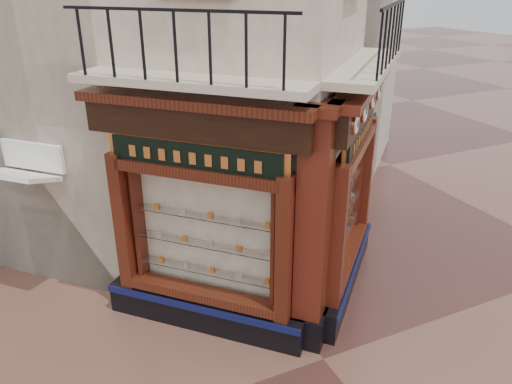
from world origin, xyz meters
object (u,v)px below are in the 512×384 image
awning (41,294)px  clock_b (364,110)px  clock_c (372,98)px  clock_a (355,123)px  clock_d (379,88)px  signboard_left (195,157)px  corner_pilaster (313,236)px  signboard_right (360,132)px

awning → clock_b: bearing=-162.3°
clock_b → clock_c: bearing=-0.0°
clock_a → clock_d: size_ratio=0.81×
clock_d → signboard_left: bearing=146.0°
corner_pilaster → clock_a: size_ratio=12.19×
clock_b → clock_d: 1.66m
corner_pilaster → clock_c: (1.79, 1.19, 1.67)m
clock_a → awning: bearing=99.7°
corner_pilaster → signboard_left: size_ratio=1.87×
signboard_left → clock_b: bearing=-144.1°
clock_b → signboard_left: size_ratio=0.19×
clock_c → awning: size_ratio=0.29×
corner_pilaster → signboard_right: corner_pilaster is taller
signboard_right → signboard_left: bearing=135.0°
clock_b → awning: bearing=107.7°
clock_b → signboard_right: (0.27, 0.42, -0.52)m
clock_a → clock_d: 2.47m
clock_b → awning: (-5.13, 2.65, -3.62)m
clock_d → signboard_right: size_ratio=0.21×
corner_pilaster → signboard_left: corner_pilaster is taller
clock_a → clock_d: bearing=0.0°
awning → signboard_left: size_ratio=0.61×
clock_c → signboard_left: clock_c is taller
clock_d → clock_c: bearing=-180.0°
corner_pilaster → clock_c: corner_pilaster is taller
clock_c → clock_a: bearing=-180.0°
clock_b → signboard_right: clock_b is taller
corner_pilaster → signboard_left: bearing=100.2°
corner_pilaster → signboard_right: 2.12m
clock_a → clock_c: clock_c is taller
corner_pilaster → awning: 5.46m
clock_b → signboard_left: bearing=125.9°
clock_a → clock_d: (1.75, 1.75, -0.00)m
corner_pilaster → clock_d: (2.36, 1.76, 1.67)m
clock_b → clock_c: 0.85m
clock_d → clock_b: bearing=-180.0°
clock_a → clock_b: 0.82m
corner_pilaster → clock_a: corner_pilaster is taller
signboard_left → signboard_right: bearing=-135.0°
corner_pilaster → signboard_right: bearing=-10.2°
corner_pilaster → signboard_right: size_ratio=2.07×
clock_c → signboard_right: size_ratio=0.20×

